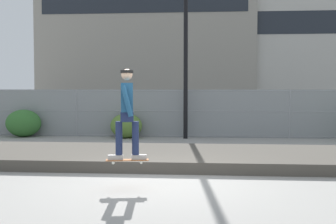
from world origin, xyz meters
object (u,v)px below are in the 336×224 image
(parked_car_mid, at_px, (244,111))
(shrub_center, at_px, (126,126))
(skateboard, at_px, (127,160))
(shrub_left, at_px, (23,123))
(street_lamp, at_px, (186,12))
(skater, at_px, (127,109))
(parked_car_near, at_px, (116,111))

(parked_car_mid, bearing_deg, shrub_center, -139.28)
(skateboard, relative_size, shrub_left, 0.60)
(shrub_left, xyz_separation_m, shrub_center, (4.08, -0.07, -0.06))
(parked_car_mid, distance_m, shrub_center, 6.29)
(parked_car_mid, relative_size, shrub_center, 3.62)
(street_lamp, bearing_deg, skater, -94.20)
(street_lamp, bearing_deg, parked_car_near, 130.97)
(street_lamp, bearing_deg, parked_car_mid, 58.38)
(skateboard, xyz_separation_m, parked_car_near, (-2.88, 12.83, 0.30))
(shrub_left, bearing_deg, parked_car_mid, 24.51)
(parked_car_near, height_order, parked_car_mid, same)
(skateboard, distance_m, parked_car_near, 13.16)
(skater, distance_m, shrub_left, 10.54)
(shrub_left, height_order, shrub_center, shrub_left)
(street_lamp, relative_size, shrub_left, 5.60)
(street_lamp, distance_m, parked_car_mid, 6.15)
(street_lamp, relative_size, parked_car_near, 1.74)
(skater, distance_m, parked_car_mid, 13.24)
(street_lamp, xyz_separation_m, parked_car_near, (-3.52, 4.05, -3.89))
(skateboard, xyz_separation_m, skater, (-0.00, -0.00, 0.97))
(parked_car_mid, bearing_deg, parked_car_near, -179.94)
(shrub_center, bearing_deg, shrub_left, 179.07)
(shrub_left, relative_size, shrub_center, 1.14)
(skater, height_order, street_lamp, street_lamp)
(skateboard, relative_size, skater, 0.48)
(parked_car_near, relative_size, parked_car_mid, 1.01)
(skateboard, distance_m, parked_car_mid, 13.22)
(skater, distance_m, street_lamp, 9.37)
(skateboard, bearing_deg, parked_car_near, 102.63)
(shrub_left, bearing_deg, street_lamp, -0.25)
(skater, xyz_separation_m, street_lamp, (0.64, 8.78, 3.22))
(skateboard, bearing_deg, shrub_center, 100.48)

